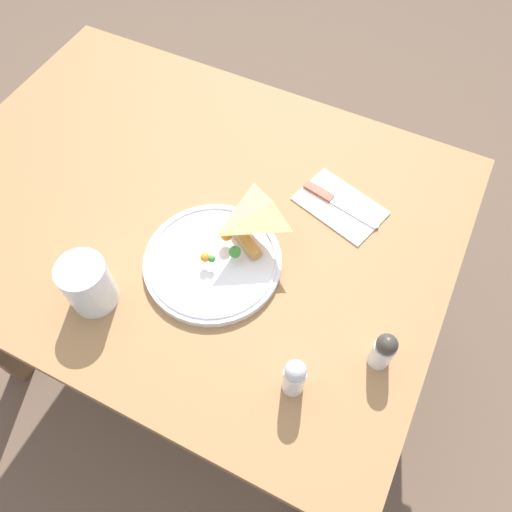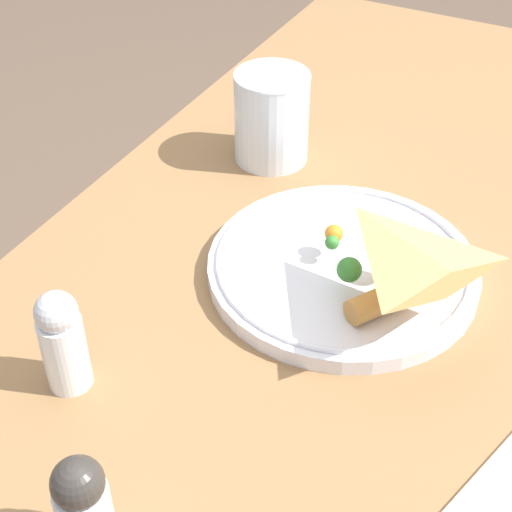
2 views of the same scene
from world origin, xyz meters
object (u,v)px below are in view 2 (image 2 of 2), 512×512
object	(u,v)px
milk_glass	(271,119)
salt_shaker	(62,340)
pepper_shaker	(84,507)
dining_table	(455,313)
plate_pizza	(345,266)

from	to	relation	value
milk_glass	salt_shaker	distance (m)	0.39
pepper_shaker	dining_table	bearing A→B (deg)	163.33
dining_table	salt_shaker	distance (m)	0.45
plate_pizza	pepper_shaker	world-z (taller)	pepper_shaker
dining_table	plate_pizza	world-z (taller)	plate_pizza
dining_table	pepper_shaker	distance (m)	0.50
milk_glass	salt_shaker	world-z (taller)	milk_glass
dining_table	plate_pizza	xyz separation A→B (m)	(0.12, -0.09, 0.12)
dining_table	pepper_shaker	world-z (taller)	pepper_shaker
plate_pizza	salt_shaker	world-z (taller)	salt_shaker
dining_table	milk_glass	distance (m)	0.30
plate_pizza	salt_shaker	xyz separation A→B (m)	(0.23, -0.15, 0.03)
plate_pizza	dining_table	bearing A→B (deg)	142.54
plate_pizza	milk_glass	size ratio (longest dim) A/B	2.45
dining_table	milk_glass	world-z (taller)	milk_glass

